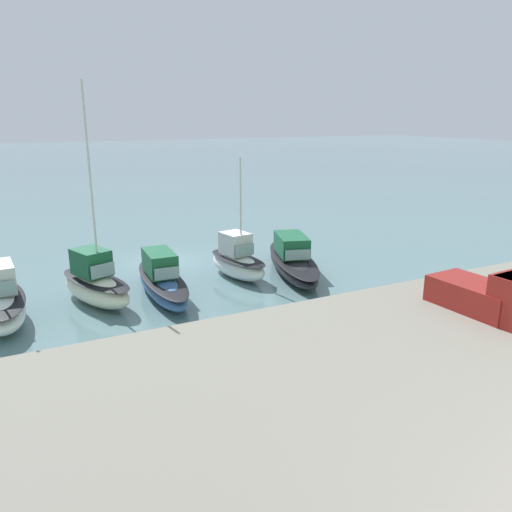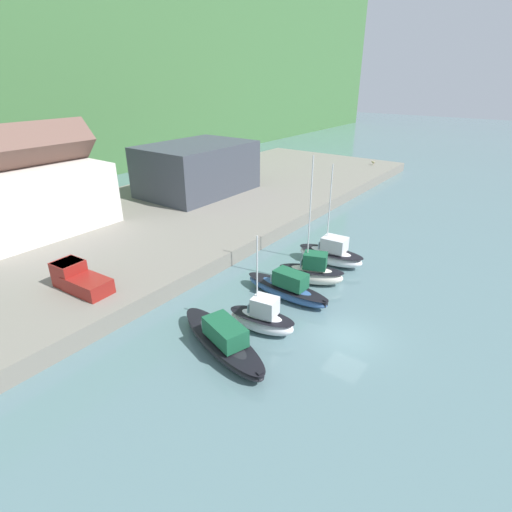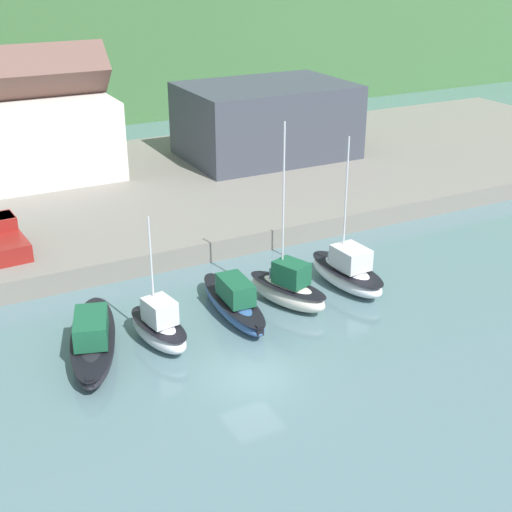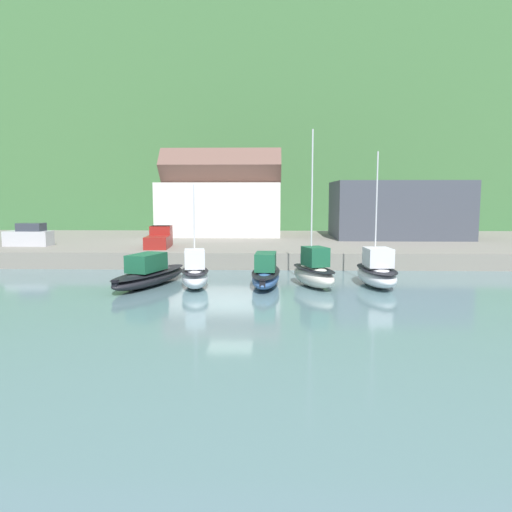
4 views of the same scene
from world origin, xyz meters
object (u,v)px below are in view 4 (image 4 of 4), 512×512
moored_boat_0 (149,274)px  moored_boat_3 (314,272)px  pickup_truck_0 (160,238)px  moored_boat_4 (377,272)px  moored_boat_1 (195,273)px  parked_car_0 (29,236)px  moored_boat_2 (266,274)px

moored_boat_0 → moored_boat_3: size_ratio=0.84×
pickup_truck_0 → moored_boat_4: bearing=-37.8°
moored_boat_0 → pickup_truck_0: bearing=117.1°
moored_boat_1 → parked_car_0: 22.49m
parked_car_0 → pickup_truck_0: (12.59, -0.79, -0.10)m
moored_boat_1 → moored_boat_2: moored_boat_1 is taller
parked_car_0 → pickup_truck_0: 12.62m
moored_boat_3 → pickup_truck_0: 17.99m
moored_boat_0 → parked_car_0: 19.58m
parked_car_0 → moored_boat_2: bearing=-118.0°
moored_boat_2 → pickup_truck_0: 15.54m
moored_boat_0 → parked_car_0: bearing=156.1°
moored_boat_3 → moored_boat_4: (4.29, 0.40, -0.05)m
moored_boat_0 → moored_boat_3: (11.14, -0.06, 0.23)m
parked_car_0 → pickup_truck_0: size_ratio=0.88×
moored_boat_0 → moored_boat_1: bearing=5.4°
parked_car_0 → pickup_truck_0: bearing=-92.2°
moored_boat_3 → parked_car_0: moored_boat_3 is taller
moored_boat_3 → parked_car_0: 28.87m
moored_boat_1 → moored_boat_3: moored_boat_3 is taller
moored_boat_2 → moored_boat_1: bearing=-165.4°
pickup_truck_0 → parked_car_0: bearing=172.8°
moored_boat_2 → moored_boat_4: size_ratio=0.82×
moored_boat_3 → pickup_truck_0: (-13.15, 12.22, 1.18)m
pickup_truck_0 → moored_boat_3: bearing=-46.6°
moored_boat_1 → moored_boat_4: size_ratio=0.76×
moored_boat_1 → parked_car_0: moored_boat_1 is taller
moored_boat_0 → moored_boat_4: (15.43, 0.34, 0.18)m
moored_boat_1 → pickup_truck_0: 13.95m
moored_boat_2 → parked_car_0: 25.88m
pickup_truck_0 → moored_boat_0: bearing=-84.3°
parked_car_0 → moored_boat_1: bearing=-126.1°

